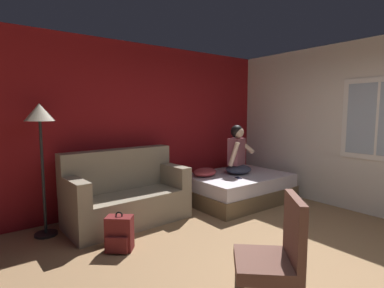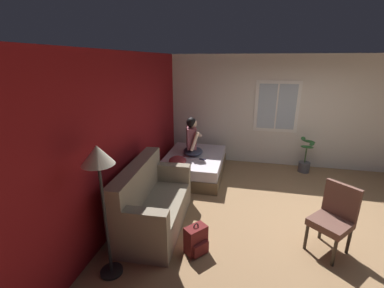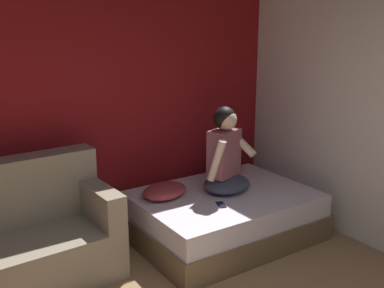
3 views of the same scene
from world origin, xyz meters
TOP-DOWN VIEW (x-y plane):
  - ground_plane at (0.00, 0.00)m, footprint 40.00×40.00m
  - wall_back_accent at (0.00, 3.08)m, footprint 9.86×0.16m
  - bed at (1.34, 2.21)m, footprint 1.79×1.32m
  - couch at (-0.68, 2.47)m, footprint 1.74×0.90m
  - side_chair at (-0.68, -0.17)m, footprint 0.65×0.65m
  - person_seated at (1.39, 2.26)m, footprint 0.63×0.58m
  - backpack at (-1.14, 1.65)m, footprint 0.35×0.35m
  - throw_pillow at (0.79, 2.45)m, footprint 0.56×0.47m
  - cell_phone at (1.13, 1.98)m, footprint 0.11×0.16m
  - floor_lamp at (-1.73, 2.63)m, footprint 0.36×0.36m

SIDE VIEW (x-z plane):
  - ground_plane at x=0.00m, z-range 0.00..0.00m
  - backpack at x=-1.14m, z-range -0.04..0.42m
  - bed at x=1.34m, z-range 0.00..0.48m
  - couch at x=-0.68m, z-range -0.13..0.91m
  - cell_phone at x=1.13m, z-range 0.48..0.49m
  - side_chair at x=-0.68m, z-range 0.04..1.02m
  - throw_pillow at x=0.79m, z-range 0.48..0.62m
  - person_seated at x=1.39m, z-range 0.40..1.27m
  - wall_back_accent at x=0.00m, z-range 0.00..2.70m
  - floor_lamp at x=-1.73m, z-range 0.58..2.28m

